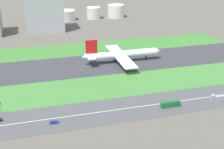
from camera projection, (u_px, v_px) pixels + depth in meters
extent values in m
plane|color=#5B564C|center=(83.00, 66.00, 237.12)|extent=(800.00, 800.00, 0.00)
cube|color=#38383D|center=(83.00, 66.00, 237.11)|extent=(280.00, 46.00, 0.10)
cube|color=#3D7A33|center=(75.00, 50.00, 273.51)|extent=(280.00, 36.00, 0.10)
cube|color=#427F38|center=(95.00, 88.00, 200.70)|extent=(280.00, 36.00, 0.10)
cube|color=#4C4C4F|center=(108.00, 111.00, 172.29)|extent=(280.00, 28.00, 0.10)
cube|color=silver|center=(108.00, 111.00, 172.27)|extent=(266.00, 0.50, 0.01)
cylinder|color=white|center=(123.00, 54.00, 242.49)|extent=(56.00, 6.00, 6.00)
cone|color=white|center=(158.00, 51.00, 249.91)|extent=(4.00, 5.70, 5.70)
cone|color=white|center=(85.00, 57.00, 234.65)|extent=(5.00, 5.40, 5.40)
cube|color=red|center=(91.00, 47.00, 233.21)|extent=(9.00, 0.80, 11.00)
cube|color=white|center=(90.00, 56.00, 235.68)|extent=(6.00, 16.00, 0.60)
cube|color=white|center=(115.00, 50.00, 255.78)|extent=(10.00, 26.00, 1.00)
cylinder|color=gray|center=(118.00, 55.00, 251.56)|extent=(5.00, 3.20, 3.20)
cube|color=white|center=(126.00, 62.00, 229.15)|extent=(10.00, 26.00, 1.00)
cylinder|color=gray|center=(125.00, 62.00, 235.57)|extent=(5.00, 3.20, 3.20)
cylinder|color=black|center=(146.00, 58.00, 249.12)|extent=(1.00, 1.00, 3.20)
cylinder|color=black|center=(117.00, 59.00, 246.40)|extent=(1.00, 1.00, 3.20)
cylinder|color=black|center=(119.00, 62.00, 240.18)|extent=(1.00, 1.00, 3.20)
cube|color=#99999E|center=(217.00, 98.00, 183.68)|extent=(8.40, 2.50, 2.80)
cube|color=#99999E|center=(213.00, 96.00, 182.12)|extent=(2.00, 2.30, 1.20)
cube|color=navy|center=(54.00, 122.00, 160.15)|extent=(4.40, 1.80, 1.10)
cube|color=#333D4C|center=(52.00, 121.00, 159.57)|extent=(2.20, 1.66, 0.90)
cube|color=#19662D|center=(170.00, 105.00, 176.09)|extent=(11.60, 2.50, 3.00)
cube|color=#19662D|center=(171.00, 102.00, 175.39)|extent=(10.80, 2.30, 0.50)
cylinder|color=#4C4C51|center=(1.00, 109.00, 168.59)|extent=(0.24, 0.24, 6.00)
cube|color=black|center=(0.00, 103.00, 167.19)|extent=(0.36, 0.36, 1.20)
sphere|color=#19D826|center=(0.00, 102.00, 166.90)|extent=(0.24, 0.24, 0.24)
cube|color=#B2B2B7|center=(44.00, 9.00, 324.35)|extent=(39.54, 28.23, 46.31)
cylinder|color=silver|center=(67.00, 15.00, 378.21)|extent=(21.16, 21.16, 12.21)
cylinder|color=silver|center=(94.00, 13.00, 386.20)|extent=(16.97, 16.97, 14.19)
cylinder|color=silver|center=(116.00, 11.00, 393.09)|extent=(21.10, 21.10, 15.83)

